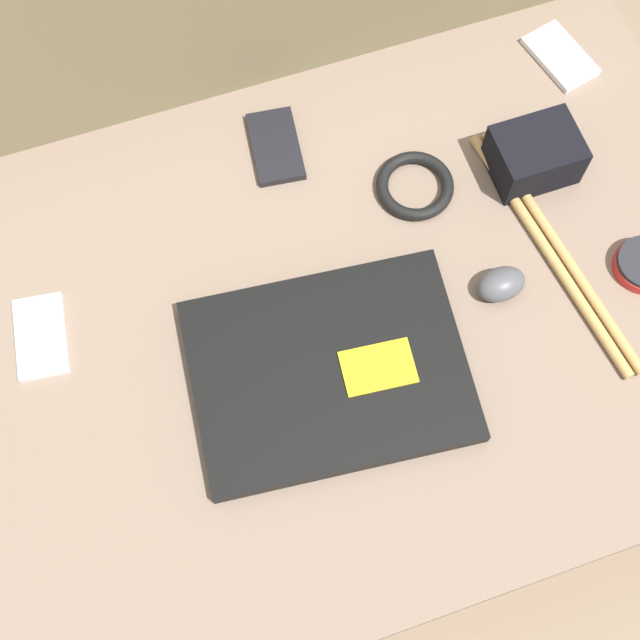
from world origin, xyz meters
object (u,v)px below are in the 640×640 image
at_px(phone_small, 276,146).
at_px(phone_silver, 41,336).
at_px(computer_mouse, 501,284).
at_px(laptop, 329,371).
at_px(camera_pouch, 534,155).
at_px(phone_black, 560,56).

bearing_deg(phone_small, phone_silver, -148.17).
height_order(computer_mouse, phone_small, computer_mouse).
xyz_separation_m(laptop, camera_pouch, (0.36, 0.19, 0.02)).
bearing_deg(camera_pouch, laptop, -151.78).
relative_size(phone_black, phone_small, 0.99).
relative_size(laptop, computer_mouse, 5.46).
xyz_separation_m(computer_mouse, phone_small, (-0.21, 0.30, -0.01)).
bearing_deg(phone_black, phone_small, 168.04).
bearing_deg(phone_black, computer_mouse, -139.91).
bearing_deg(camera_pouch, computer_mouse, -125.73).
bearing_deg(phone_small, camera_pouch, -16.87).
distance_m(laptop, phone_silver, 0.37).
bearing_deg(phone_black, phone_silver, 179.21).
bearing_deg(phone_silver, camera_pouch, 9.88).
bearing_deg(computer_mouse, phone_silver, 164.60).
height_order(laptop, camera_pouch, camera_pouch).
bearing_deg(computer_mouse, laptop, -174.45).
relative_size(laptop, phone_small, 3.02).
height_order(laptop, phone_silver, laptop).
relative_size(computer_mouse, phone_small, 0.55).
relative_size(laptop, phone_silver, 3.09).
height_order(laptop, computer_mouse, computer_mouse).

